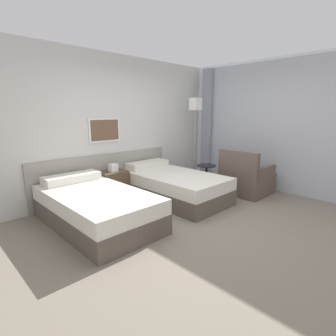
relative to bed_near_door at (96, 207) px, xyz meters
The scene contains 9 objects.
ground_plane 1.59m from the bed_near_door, 41.58° to the right, with size 16.00×16.00×0.00m, color slate.
wall_headboard 1.88m from the bed_near_door, 42.48° to the left, with size 10.00×0.10×2.70m.
wall_window 3.93m from the bed_near_door, 17.72° to the right, with size 0.21×4.57×2.70m.
bed_near_door is the anchor object (origin of this frame).
bed_near_window 1.63m from the bed_near_door, ahead, with size 1.12×2.01×0.63m.
nightstand 1.12m from the bed_near_door, 43.58° to the left, with size 0.49×0.35×0.68m.
floor_lamp 3.18m from the bed_near_door, 10.15° to the left, with size 0.24×0.24×1.93m.
side_table 2.49m from the bed_near_door, ahead, with size 0.40×0.40×0.56m.
armchair 3.03m from the bed_near_door, 15.12° to the right, with size 0.85×0.84×0.90m.
Camera 1 is at (-2.96, -2.31, 1.63)m, focal length 28.00 mm.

